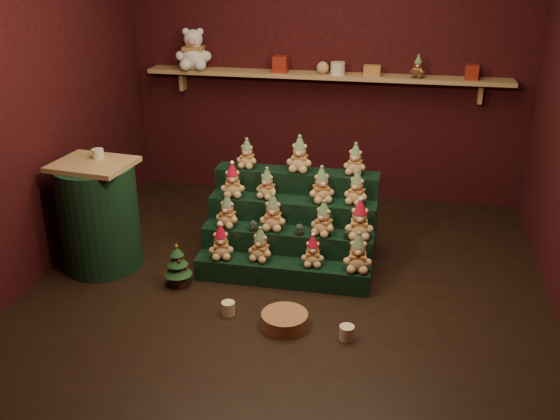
% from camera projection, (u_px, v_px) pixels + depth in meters
% --- Properties ---
extents(ground, '(4.00, 4.00, 0.00)m').
position_uv_depth(ground, '(289.00, 284.00, 4.96)').
color(ground, black).
rests_on(ground, ground).
extents(back_wall, '(4.00, 0.10, 2.80)m').
position_uv_depth(back_wall, '(327.00, 62.00, 6.26)').
color(back_wall, black).
rests_on(back_wall, ground).
extents(front_wall, '(4.00, 0.10, 2.80)m').
position_uv_depth(front_wall, '(200.00, 233.00, 2.57)').
color(front_wall, black).
rests_on(front_wall, ground).
extents(left_wall, '(0.10, 4.00, 2.80)m').
position_uv_depth(left_wall, '(28.00, 99.00, 4.78)').
color(left_wall, black).
rests_on(left_wall, ground).
extents(back_shelf, '(3.60, 0.26, 0.24)m').
position_uv_depth(back_shelf, '(325.00, 76.00, 6.14)').
color(back_shelf, tan).
rests_on(back_shelf, ground).
extents(riser_tier_front, '(1.40, 0.22, 0.18)m').
position_uv_depth(riser_tier_front, '(282.00, 272.00, 4.96)').
color(riser_tier_front, black).
rests_on(riser_tier_front, ground).
extents(riser_tier_midfront, '(1.40, 0.22, 0.36)m').
position_uv_depth(riser_tier_midfront, '(287.00, 250.00, 5.12)').
color(riser_tier_midfront, black).
rests_on(riser_tier_midfront, ground).
extents(riser_tier_midback, '(1.40, 0.22, 0.54)m').
position_uv_depth(riser_tier_midback, '(292.00, 229.00, 5.28)').
color(riser_tier_midback, black).
rests_on(riser_tier_midback, ground).
extents(riser_tier_back, '(1.40, 0.22, 0.72)m').
position_uv_depth(riser_tier_back, '(297.00, 209.00, 5.44)').
color(riser_tier_back, black).
rests_on(riser_tier_back, ground).
extents(teddy_0, '(0.24, 0.23, 0.28)m').
position_uv_depth(teddy_0, '(221.00, 242.00, 4.94)').
color(teddy_0, tan).
rests_on(teddy_0, riser_tier_front).
extents(teddy_1, '(0.23, 0.21, 0.27)m').
position_uv_depth(teddy_1, '(261.00, 244.00, 4.91)').
color(teddy_1, tan).
rests_on(teddy_1, riser_tier_front).
extents(teddy_2, '(0.20, 0.18, 0.25)m').
position_uv_depth(teddy_2, '(313.00, 251.00, 4.83)').
color(teddy_2, tan).
rests_on(teddy_2, riser_tier_front).
extents(teddy_3, '(0.23, 0.21, 0.31)m').
position_uv_depth(teddy_3, '(358.00, 252.00, 4.74)').
color(teddy_3, tan).
rests_on(teddy_3, riser_tier_front).
extents(teddy_4, '(0.22, 0.21, 0.27)m').
position_uv_depth(teddy_4, '(227.00, 211.00, 5.07)').
color(teddy_4, tan).
rests_on(teddy_4, riser_tier_midfront).
extents(teddy_5, '(0.22, 0.19, 0.30)m').
position_uv_depth(teddy_5, '(273.00, 212.00, 5.01)').
color(teddy_5, tan).
rests_on(teddy_5, riser_tier_midfront).
extents(teddy_6, '(0.25, 0.24, 0.28)m').
position_uv_depth(teddy_6, '(324.00, 218.00, 4.92)').
color(teddy_6, tan).
rests_on(teddy_6, riser_tier_midfront).
extents(teddy_7, '(0.25, 0.23, 0.31)m').
position_uv_depth(teddy_7, '(360.00, 219.00, 4.86)').
color(teddy_7, tan).
rests_on(teddy_7, riser_tier_midfront).
extents(teddy_8, '(0.23, 0.22, 0.28)m').
position_uv_depth(teddy_8, '(233.00, 180.00, 5.19)').
color(teddy_8, tan).
rests_on(teddy_8, riser_tier_midback).
extents(teddy_9, '(0.22, 0.21, 0.26)m').
position_uv_depth(teddy_9, '(267.00, 183.00, 5.17)').
color(teddy_9, tan).
rests_on(teddy_9, riser_tier_midback).
extents(teddy_10, '(0.27, 0.26, 0.29)m').
position_uv_depth(teddy_10, '(321.00, 185.00, 5.09)').
color(teddy_10, tan).
rests_on(teddy_10, riser_tier_midback).
extents(teddy_11, '(0.25, 0.23, 0.28)m').
position_uv_depth(teddy_11, '(357.00, 188.00, 5.04)').
color(teddy_11, tan).
rests_on(teddy_11, riser_tier_midback).
extents(teddy_12, '(0.20, 0.18, 0.25)m').
position_uv_depth(teddy_12, '(247.00, 154.00, 5.33)').
color(teddy_12, tan).
rests_on(teddy_12, riser_tier_back).
extents(teddy_13, '(0.23, 0.21, 0.30)m').
position_uv_depth(teddy_13, '(300.00, 154.00, 5.23)').
color(teddy_13, tan).
rests_on(teddy_13, riser_tier_back).
extents(teddy_14, '(0.21, 0.20, 0.26)m').
position_uv_depth(teddy_14, '(355.00, 159.00, 5.17)').
color(teddy_14, tan).
rests_on(teddy_14, riser_tier_back).
extents(snow_globe_a, '(0.07, 0.07, 0.09)m').
position_uv_depth(snow_globe_a, '(253.00, 226.00, 5.02)').
color(snow_globe_a, black).
rests_on(snow_globe_a, riser_tier_midfront).
extents(snow_globe_b, '(0.07, 0.07, 0.09)m').
position_uv_depth(snow_globe_b, '(299.00, 229.00, 4.95)').
color(snow_globe_b, black).
rests_on(snow_globe_b, riser_tier_midfront).
extents(snow_globe_c, '(0.06, 0.06, 0.09)m').
position_uv_depth(snow_globe_c, '(347.00, 234.00, 4.89)').
color(snow_globe_c, black).
rests_on(snow_globe_c, riser_tier_midfront).
extents(side_table, '(0.65, 0.64, 0.92)m').
position_uv_depth(side_table, '(99.00, 216.00, 5.09)').
color(side_table, tan).
rests_on(side_table, ground).
extents(table_ornament, '(0.09, 0.09, 0.07)m').
position_uv_depth(table_ornament, '(98.00, 154.00, 4.98)').
color(table_ornament, beige).
rests_on(table_ornament, side_table).
extents(mini_christmas_tree, '(0.22, 0.22, 0.38)m').
position_uv_depth(mini_christmas_tree, '(178.00, 265.00, 4.88)').
color(mini_christmas_tree, '#402917').
rests_on(mini_christmas_tree, ground).
extents(mug_left, '(0.10, 0.10, 0.10)m').
position_uv_depth(mug_left, '(228.00, 308.00, 4.54)').
color(mug_left, beige).
rests_on(mug_left, ground).
extents(mug_right, '(0.10, 0.10, 0.10)m').
position_uv_depth(mug_right, '(347.00, 333.00, 4.25)').
color(mug_right, beige).
rests_on(mug_right, ground).
extents(wicker_basket, '(0.39, 0.39, 0.10)m').
position_uv_depth(wicker_basket, '(285.00, 320.00, 4.40)').
color(wicker_basket, '#9B693E').
rests_on(wicker_basket, ground).
extents(white_bear, '(0.41, 0.38, 0.51)m').
position_uv_depth(white_bear, '(193.00, 44.00, 6.24)').
color(white_bear, silver).
rests_on(white_bear, back_shelf).
extents(brown_bear, '(0.16, 0.15, 0.21)m').
position_uv_depth(brown_bear, '(418.00, 67.00, 5.90)').
color(brown_bear, '#452417').
rests_on(brown_bear, back_shelf).
extents(gift_tin_red_a, '(0.14, 0.14, 0.16)m').
position_uv_depth(gift_tin_red_a, '(281.00, 64.00, 6.16)').
color(gift_tin_red_a, maroon).
rests_on(gift_tin_red_a, back_shelf).
extents(gift_tin_cream, '(0.14, 0.14, 0.12)m').
position_uv_depth(gift_tin_cream, '(338.00, 68.00, 6.07)').
color(gift_tin_cream, beige).
rests_on(gift_tin_cream, back_shelf).
extents(gift_tin_red_b, '(0.12, 0.12, 0.14)m').
position_uv_depth(gift_tin_red_b, '(472.00, 72.00, 5.83)').
color(gift_tin_red_b, maroon).
rests_on(gift_tin_red_b, back_shelf).
extents(shelf_plush_ball, '(0.12, 0.12, 0.12)m').
position_uv_depth(shelf_plush_ball, '(323.00, 68.00, 6.09)').
color(shelf_plush_ball, tan).
rests_on(shelf_plush_ball, back_shelf).
extents(scarf_gift_box, '(0.16, 0.10, 0.10)m').
position_uv_depth(scarf_gift_box, '(372.00, 71.00, 6.01)').
color(scarf_gift_box, '#E85820').
rests_on(scarf_gift_box, back_shelf).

